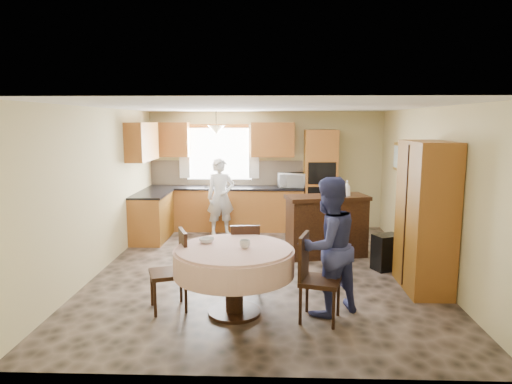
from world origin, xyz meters
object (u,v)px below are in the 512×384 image
Objects in this scene: person_dining at (328,246)px; dining_table at (234,262)px; oven_tower at (320,181)px; person_sink at (221,197)px; chair_right at (313,273)px; chair_back at (245,254)px; sideboard at (327,228)px; cupboard at (426,216)px; chair_left at (174,266)px.

dining_table is at bearing -29.88° from person_dining.
oven_tower is 1.48× the size of dining_table.
oven_tower reaches higher than person_sink.
chair_right is 0.65× the size of person_sink.
oven_tower is at bearing -116.69° from chair_back.
sideboard is 1.97m from cupboard.
oven_tower reaches higher than dining_table.
oven_tower reaches higher than cupboard.
cupboard reaches higher than sideboard.
chair_left is (-0.74, 0.13, -0.10)m from dining_table.
chair_back is at bearing 106.41° from chair_left.
oven_tower is 4.76m from chair_left.
person_sink is 4.16m from person_dining.
cupboard is 3.40m from chair_left.
person_sink is at bearing -83.34° from chair_back.
person_sink is (-1.97, 1.42, 0.29)m from sideboard.
chair_right is at bearing 127.89° from chair_back.
chair_right is 0.61× the size of person_dining.
sideboard is at bearing 5.85° from chair_right.
chair_right is 0.38m from person_dining.
chair_left is 1.87m from person_dining.
sideboard is at bearing 116.76° from chair_left.
oven_tower is 3.85m from chair_back.
chair_right is (-0.53, -4.44, -0.50)m from oven_tower.
chair_left reaches higher than dining_table.
oven_tower is at bearing 131.68° from chair_left.
chair_left is at bearing -166.36° from cupboard.
oven_tower is 1.54× the size of sideboard.
chair_right is at bearing -146.71° from cupboard.
chair_right reaches higher than chair_back.
chair_right is at bearing -88.83° from person_sink.
chair_right reaches higher than dining_table.
cupboard is at bearing 178.32° from chair_back.
sideboard is 2.61m from chair_right.
dining_table is 0.86× the size of person_dining.
chair_left is 0.63× the size of person_sink.
oven_tower is 4.28m from person_dining.
person_dining is (1.11, 0.06, 0.19)m from dining_table.
person_dining is at bearing -109.74° from sideboard.
chair_back is 3.18m from person_sink.
sideboard is 0.68× the size of cupboard.
person_sink reaches higher than chair_back.
oven_tower is at bearing 74.58° from sideboard.
oven_tower is 2.09× the size of chair_right.
oven_tower reaches higher than chair_right.
person_dining reaches higher than sideboard.
cupboard is 2.07× the size of chair_left.
chair_right is (0.93, -0.13, -0.08)m from dining_table.
dining_table is at bearing -159.88° from cupboard.
chair_right is 4.27m from person_sink.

